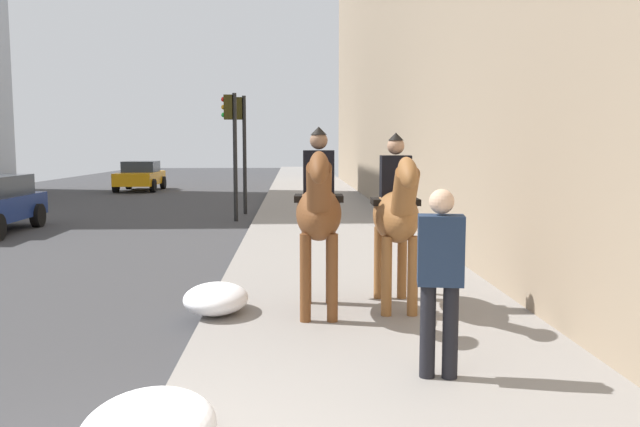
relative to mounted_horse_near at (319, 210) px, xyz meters
name	(u,v)px	position (x,y,z in m)	size (l,w,h in m)	color
mounted_horse_near	(319,210)	(0.00, 0.00, 0.00)	(2.15, 0.62, 2.31)	brown
mounted_horse_far	(396,213)	(0.23, -0.99, -0.06)	(2.15, 0.61, 2.24)	brown
pedestrian_greeting	(440,271)	(-2.25, -0.98, -0.31)	(0.32, 0.44, 1.70)	black
car_far_lane	(140,176)	(23.77, 7.76, -0.67)	(4.02, 1.99, 1.44)	orange
traffic_light_near_curb	(232,136)	(10.80, 2.06, 1.07)	(0.20, 0.44, 3.69)	black
traffic_light_far_curb	(242,135)	(12.80, 1.94, 1.12)	(0.20, 0.44, 3.77)	black
snow_pile_far	(216,298)	(0.09, 1.28, -1.11)	(1.05, 0.81, 0.36)	white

